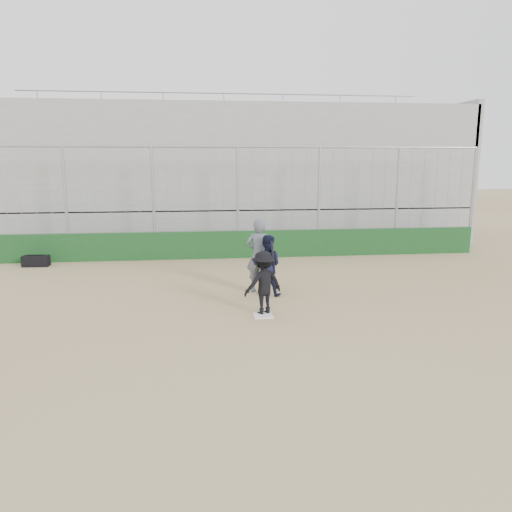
{
  "coord_description": "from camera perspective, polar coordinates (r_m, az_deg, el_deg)",
  "views": [
    {
      "loc": [
        -1.47,
        -11.01,
        3.61
      ],
      "look_at": [
        0.0,
        1.4,
        1.15
      ],
      "focal_mm": 35.0,
      "sensor_mm": 36.0,
      "label": 1
    }
  ],
  "objects": [
    {
      "name": "home_plate",
      "position": [
        11.68,
        0.82,
        -6.81
      ],
      "size": [
        0.44,
        0.44,
        0.02
      ],
      "primitive_type": "cube",
      "color": "white",
      "rests_on": "ground"
    },
    {
      "name": "ground",
      "position": [
        11.68,
        0.82,
        -6.86
      ],
      "size": [
        90.0,
        90.0,
        0.0
      ],
      "primitive_type": "plane",
      "color": "olive",
      "rests_on": "ground"
    },
    {
      "name": "bleachers",
      "position": [
        23.02,
        -3.14,
        9.4
      ],
      "size": [
        20.25,
        6.7,
        6.98
      ],
      "color": "gray",
      "rests_on": "ground"
    },
    {
      "name": "equipment_bag",
      "position": [
        18.46,
        -23.85,
        -0.52
      ],
      "size": [
        0.88,
        0.42,
        0.41
      ],
      "color": "black",
      "rests_on": "ground"
    },
    {
      "name": "catcher_crouched",
      "position": [
        13.26,
        1.24,
        -2.21
      ],
      "size": [
        0.96,
        0.86,
        1.11
      ],
      "color": "black",
      "rests_on": "ground"
    },
    {
      "name": "batter_at_plate",
      "position": [
        11.66,
        0.84,
        -3.07
      ],
      "size": [
        1.11,
        0.89,
        1.68
      ],
      "color": "black",
      "rests_on": "ground"
    },
    {
      "name": "backstop",
      "position": [
        18.27,
        -2.07,
        2.77
      ],
      "size": [
        18.1,
        0.25,
        4.04
      ],
      "color": "#123917",
      "rests_on": "ground"
    },
    {
      "name": "umpire",
      "position": [
        13.49,
        0.36,
        -0.39
      ],
      "size": [
        0.88,
        0.75,
        1.83
      ],
      "primitive_type": "imported",
      "rotation": [
        0.0,
        0.0,
        2.72
      ],
      "color": "#505966",
      "rests_on": "ground"
    }
  ]
}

